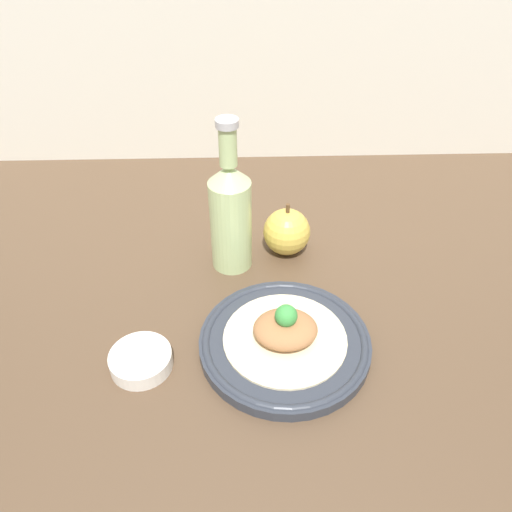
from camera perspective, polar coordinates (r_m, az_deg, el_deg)
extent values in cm
cube|color=brown|center=(85.46, 4.15, -6.54)|extent=(180.00, 110.00, 4.00)
cylinder|color=#2D333D|center=(77.03, 3.29, -9.91)|extent=(26.01, 26.01, 1.83)
torus|color=#2D333D|center=(76.55, 3.31, -9.59)|extent=(25.22, 25.22, 1.28)
cylinder|color=beige|center=(76.19, 3.32, -9.36)|extent=(18.70, 18.70, 0.40)
ellipsoid|color=#9E6B42|center=(74.69, 3.38, -8.33)|extent=(9.59, 8.15, 3.65)
sphere|color=green|center=(72.63, 3.46, -6.83)|extent=(3.32, 3.32, 3.32)
cylinder|color=#B7D18E|center=(86.90, -2.88, 3.55)|extent=(7.26, 7.26, 16.96)
cone|color=#B7D18E|center=(81.42, -3.11, 9.34)|extent=(7.26, 7.26, 3.27)
cylinder|color=#B7D18E|center=(79.11, -3.23, 12.41)|extent=(2.90, 2.90, 6.50)
cylinder|color=#B7B7BC|center=(77.45, -3.34, 14.95)|extent=(3.63, 3.63, 1.20)
sphere|color=gold|center=(92.29, 3.35, 2.78)|extent=(8.72, 8.72, 8.72)
cylinder|color=brown|center=(89.39, 3.47, 5.38)|extent=(0.70, 0.70, 1.96)
cylinder|color=silver|center=(76.24, -13.01, -11.54)|extent=(9.14, 9.14, 2.51)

